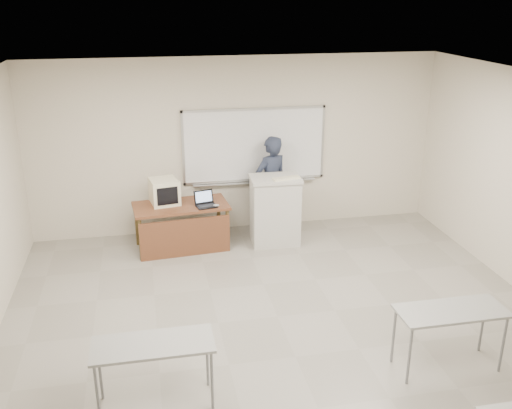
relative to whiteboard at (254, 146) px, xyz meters
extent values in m
cube|color=gray|center=(-0.30, -3.97, -1.49)|extent=(7.00, 8.00, 0.01)
cube|color=white|center=(0.00, 0.00, 0.02)|extent=(2.40, 0.03, 1.20)
cube|color=#B7BABC|center=(0.00, 0.00, 0.64)|extent=(2.48, 0.04, 0.04)
cube|color=#B7BABC|center=(0.00, 0.00, -0.60)|extent=(2.48, 0.04, 0.04)
cube|color=#B7BABC|center=(-1.22, 0.00, 0.02)|extent=(0.04, 0.04, 1.28)
cube|color=#B7BABC|center=(1.22, 0.00, 0.02)|extent=(0.04, 0.04, 1.28)
cube|color=#B7BABC|center=(0.00, -0.05, -0.64)|extent=(2.16, 0.07, 0.02)
cube|color=gray|center=(-1.90, -4.47, -0.77)|extent=(1.20, 0.50, 0.03)
cylinder|color=slate|center=(-2.45, -4.67, -1.13)|extent=(0.03, 0.03, 0.70)
cylinder|color=slate|center=(-1.35, -4.67, -1.13)|extent=(0.03, 0.03, 0.70)
cylinder|color=slate|center=(-2.45, -4.27, -1.13)|extent=(0.03, 0.03, 0.70)
cylinder|color=slate|center=(-1.35, -4.27, -1.13)|extent=(0.03, 0.03, 0.70)
cube|color=gray|center=(1.30, -4.47, -0.77)|extent=(1.20, 0.50, 0.03)
cylinder|color=slate|center=(0.75, -4.67, -1.13)|extent=(0.03, 0.03, 0.70)
cylinder|color=slate|center=(1.85, -4.67, -1.13)|extent=(0.03, 0.03, 0.70)
cylinder|color=slate|center=(0.75, -4.27, -1.13)|extent=(0.03, 0.03, 0.70)
cylinder|color=slate|center=(1.85, -4.27, -1.13)|extent=(0.03, 0.03, 0.70)
cube|color=brown|center=(-1.34, -0.67, -0.75)|extent=(1.51, 0.75, 0.04)
cube|color=brown|center=(-1.34, -1.02, -1.17)|extent=(1.43, 0.03, 0.63)
cylinder|color=#47381A|center=(-2.04, -0.98, -1.13)|extent=(0.06, 0.06, 0.71)
cylinder|color=#47381A|center=(-0.65, -0.98, -1.13)|extent=(0.06, 0.06, 0.71)
cylinder|color=#47381A|center=(-2.04, -0.35, -1.13)|extent=(0.06, 0.06, 0.71)
cylinder|color=#47381A|center=(-0.65, -0.35, -1.13)|extent=(0.06, 0.06, 0.71)
cube|color=beige|center=(0.20, -0.77, -0.93)|extent=(0.77, 0.55, 1.10)
cube|color=beige|center=(0.20, -0.77, -0.36)|extent=(0.81, 0.59, 0.04)
cube|color=beige|center=(-1.59, -0.52, -0.53)|extent=(0.42, 0.44, 0.40)
cube|color=beige|center=(-1.59, -0.76, -0.53)|extent=(0.44, 0.04, 0.41)
cube|color=black|center=(-1.59, -0.78, -0.53)|extent=(0.33, 0.01, 0.28)
cube|color=black|center=(-0.94, -0.85, -0.72)|extent=(0.32, 0.23, 0.02)
cube|color=black|center=(-0.94, -0.86, -0.71)|extent=(0.26, 0.13, 0.01)
cube|color=black|center=(-0.94, -0.70, -0.61)|extent=(0.32, 0.07, 0.22)
cube|color=#92B0DF|center=(-0.94, -0.71, -0.60)|extent=(0.27, 0.05, 0.17)
ellipsoid|color=#A1A2A8|center=(-0.79, -0.87, -0.71)|extent=(0.11, 0.08, 0.04)
cube|color=beige|center=(0.35, -0.89, -0.32)|extent=(0.47, 0.23, 0.02)
imported|color=black|center=(0.23, -0.28, -0.62)|extent=(0.74, 0.63, 1.71)
camera|label=1|loc=(-1.84, -9.33, 2.48)|focal=40.00mm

